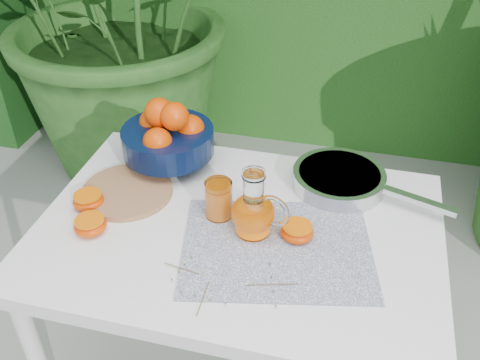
% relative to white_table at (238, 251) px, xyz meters
% --- Properties ---
extents(white_table, '(1.00, 0.70, 0.75)m').
position_rel_white_table_xyz_m(white_table, '(0.00, 0.00, 0.00)').
color(white_table, white).
rests_on(white_table, ground).
extents(placemat, '(0.51, 0.43, 0.00)m').
position_rel_white_table_xyz_m(placemat, '(0.11, -0.05, 0.08)').
color(placemat, '#0D1C4D').
rests_on(placemat, white_table).
extents(cutting_board, '(0.31, 0.31, 0.02)m').
position_rel_white_table_xyz_m(cutting_board, '(-0.32, 0.06, 0.09)').
color(cutting_board, '#9A6E45').
rests_on(cutting_board, white_table).
extents(fruit_bowl, '(0.28, 0.28, 0.21)m').
position_rel_white_table_xyz_m(fruit_bowl, '(-0.26, 0.23, 0.18)').
color(fruit_bowl, black).
rests_on(fruit_bowl, white_table).
extents(juice_pitcher, '(0.16, 0.13, 0.18)m').
position_rel_white_table_xyz_m(juice_pitcher, '(0.04, -0.01, 0.15)').
color(juice_pitcher, white).
rests_on(juice_pitcher, white_table).
extents(juice_tumbler, '(0.08, 0.08, 0.10)m').
position_rel_white_table_xyz_m(juice_tumbler, '(-0.06, 0.03, 0.13)').
color(juice_tumbler, white).
rests_on(juice_tumbler, white_table).
extents(saute_pan, '(0.46, 0.32, 0.05)m').
position_rel_white_table_xyz_m(saute_pan, '(0.23, 0.23, 0.11)').
color(saute_pan, '#B7B6BB').
rests_on(saute_pan, white_table).
extents(orange_halves, '(0.65, 0.20, 0.04)m').
position_rel_white_table_xyz_m(orange_halves, '(-0.20, -0.04, 0.10)').
color(orange_halves, '#D85502').
rests_on(orange_halves, white_table).
extents(thyme_sprigs, '(0.31, 0.19, 0.01)m').
position_rel_white_table_xyz_m(thyme_sprigs, '(0.01, -0.20, 0.09)').
color(thyme_sprigs, brown).
rests_on(thyme_sprigs, white_table).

